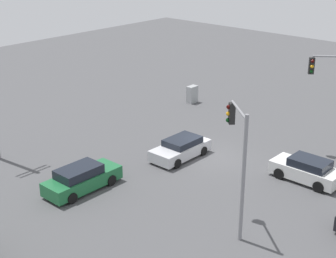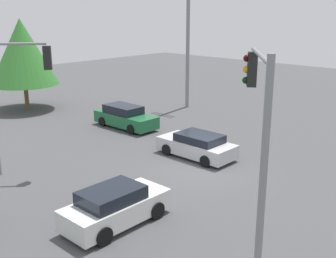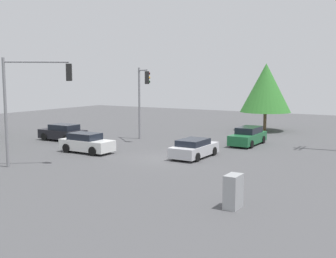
# 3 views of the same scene
# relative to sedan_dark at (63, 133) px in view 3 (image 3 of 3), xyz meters

# --- Properties ---
(ground_plane) EXTENTS (80.00, 80.00, 0.00)m
(ground_plane) POSITION_rel_sedan_dark_xyz_m (2.17, 12.03, -0.69)
(ground_plane) COLOR #4C4C4F
(sedan_dark) EXTENTS (1.94, 4.20, 1.43)m
(sedan_dark) POSITION_rel_sedan_dark_xyz_m (0.00, 0.00, 0.00)
(sedan_dark) COLOR black
(sedan_dark) RESTS_ON ground_plane
(sedan_green) EXTENTS (4.57, 1.84, 1.46)m
(sedan_green) POSITION_rel_sedan_dark_xyz_m (-6.12, 14.64, 0.00)
(sedan_green) COLOR #1E6638
(sedan_green) RESTS_ON ground_plane
(sedan_silver) EXTENTS (4.20, 1.94, 1.29)m
(sedan_silver) POSITION_rel_sedan_dark_xyz_m (0.97, 13.39, -0.07)
(sedan_silver) COLOR silver
(sedan_silver) RESTS_ON ground_plane
(sedan_white) EXTENTS (1.84, 4.05, 1.43)m
(sedan_white) POSITION_rel_sedan_dark_xyz_m (3.37, 5.77, -0.00)
(sedan_white) COLOR silver
(sedan_white) RESTS_ON ground_plane
(traffic_signal_main) EXTENTS (2.01, 2.29, 6.33)m
(traffic_signal_main) POSITION_rel_sedan_dark_xyz_m (-3.63, 5.93, 3.57)
(traffic_signal_main) COLOR gray
(traffic_signal_main) RESTS_ON ground_plane
(traffic_signal_cross) EXTENTS (2.67, 3.37, 6.66)m
(traffic_signal_cross) POSITION_rel_sedan_dark_xyz_m (8.73, 6.22, 3.86)
(traffic_signal_cross) COLOR gray
(traffic_signal_cross) RESTS_ON ground_plane
(electrical_cabinet) EXTENTS (0.94, 0.57, 1.44)m
(electrical_cabinet) POSITION_rel_sedan_dark_xyz_m (10.19, 20.05, 0.03)
(electrical_cabinet) COLOR #9EA0A3
(electrical_cabinet) RESTS_ON ground_plane
(tree_behind) EXTENTS (5.12, 5.12, 6.89)m
(tree_behind) POSITION_rel_sedan_dark_xyz_m (-15.64, 12.91, 3.72)
(tree_behind) COLOR brown
(tree_behind) RESTS_ON ground_plane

